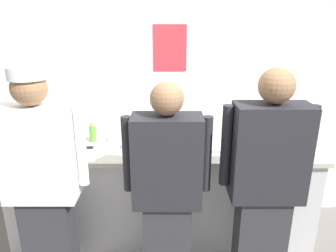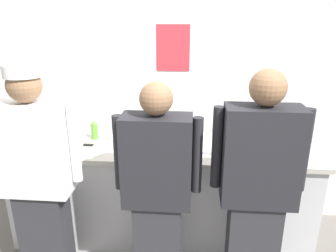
{
  "view_description": "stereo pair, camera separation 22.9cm",
  "coord_description": "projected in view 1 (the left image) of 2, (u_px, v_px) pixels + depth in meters",
  "views": [
    {
      "loc": [
        0.05,
        -2.19,
        2.0
      ],
      "look_at": [
        0.06,
        0.42,
        1.11
      ],
      "focal_mm": 33.58,
      "sensor_mm": 36.0,
      "label": 1
    },
    {
      "loc": [
        0.28,
        -2.18,
        2.0
      ],
      "look_at": [
        0.06,
        0.42,
        1.11
      ],
      "focal_mm": 33.58,
      "sensor_mm": 36.0,
      "label": 2
    }
  ],
  "objects": [
    {
      "name": "chef_far_right",
      "position": [
        265.0,
        186.0,
        2.15
      ],
      "size": [
        0.63,
        0.24,
        1.73
      ],
      "color": "#2D2D33",
      "rests_on": "ground"
    },
    {
      "name": "plate_stack_rear",
      "position": [
        150.0,
        137.0,
        2.89
      ],
      "size": [
        0.2,
        0.2,
        0.06
      ],
      "color": "white",
      "rests_on": "prep_counter"
    },
    {
      "name": "ramekin_red_sauce",
      "position": [
        238.0,
        146.0,
        2.72
      ],
      "size": [
        0.09,
        0.09,
        0.04
      ],
      "color": "white",
      "rests_on": "prep_counter"
    },
    {
      "name": "ramekin_yellow_sauce",
      "position": [
        289.0,
        146.0,
        2.71
      ],
      "size": [
        0.11,
        0.11,
        0.05
      ],
      "color": "white",
      "rests_on": "prep_counter"
    },
    {
      "name": "squeeze_bottle_primary",
      "position": [
        92.0,
        132.0,
        2.86
      ],
      "size": [
        0.06,
        0.06,
        0.18
      ],
      "color": "#56A333",
      "rests_on": "prep_counter"
    },
    {
      "name": "ramekin_green_sauce",
      "position": [
        111.0,
        138.0,
        2.88
      ],
      "size": [
        0.09,
        0.09,
        0.05
      ],
      "color": "white",
      "rests_on": "prep_counter"
    },
    {
      "name": "prep_counter",
      "position": [
        162.0,
        191.0,
        2.94
      ],
      "size": [
        2.7,
        0.74,
        0.93
      ],
      "color": "silver",
      "rests_on": "ground"
    },
    {
      "name": "chef_near_left",
      "position": [
        42.0,
        184.0,
        2.15
      ],
      "size": [
        0.62,
        0.24,
        1.73
      ],
      "color": "#2D2D33",
      "rests_on": "ground"
    },
    {
      "name": "ramekin_orange_sauce",
      "position": [
        126.0,
        146.0,
        2.73
      ],
      "size": [
        0.1,
        0.1,
        0.04
      ],
      "color": "white",
      "rests_on": "prep_counter"
    },
    {
      "name": "mixing_bowl_steel",
      "position": [
        261.0,
        134.0,
        2.88
      ],
      "size": [
        0.3,
        0.3,
        0.12
      ],
      "primitive_type": "cylinder",
      "color": "#B7BABF",
      "rests_on": "prep_counter"
    },
    {
      "name": "chefs_knife",
      "position": [
        95.0,
        148.0,
        2.72
      ],
      "size": [
        0.28,
        0.03,
        0.02
      ],
      "color": "#B7BABF",
      "rests_on": "prep_counter"
    },
    {
      "name": "sheet_tray",
      "position": [
        200.0,
        144.0,
        2.79
      ],
      "size": [
        0.53,
        0.4,
        0.02
      ],
      "primitive_type": "cube",
      "rotation": [
        0.0,
        0.0,
        -0.14
      ],
      "color": "#B7BABF",
      "rests_on": "prep_counter"
    },
    {
      "name": "chef_center",
      "position": [
        166.0,
        193.0,
        2.16
      ],
      "size": [
        0.6,
        0.24,
        1.64
      ],
      "color": "#2D2D33",
      "rests_on": "ground"
    },
    {
      "name": "deli_cup",
      "position": [
        68.0,
        141.0,
        2.75
      ],
      "size": [
        0.09,
        0.09,
        0.11
      ],
      "primitive_type": "cylinder",
      "color": "white",
      "rests_on": "prep_counter"
    },
    {
      "name": "wall_back",
      "position": [
        162.0,
        73.0,
        3.08
      ],
      "size": [
        4.24,
        0.11,
        2.99
      ],
      "color": "silver",
      "rests_on": "ground"
    },
    {
      "name": "plate_stack_front",
      "position": [
        56.0,
        138.0,
        2.9
      ],
      "size": [
        0.22,
        0.22,
        0.05
      ],
      "color": "white",
      "rests_on": "prep_counter"
    }
  ]
}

